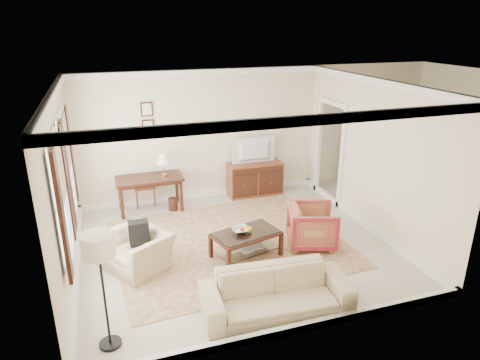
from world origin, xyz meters
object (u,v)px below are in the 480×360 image
striped_armchair (312,224)px  club_armchair (137,245)px  tv (255,143)px  coffee_table (246,238)px  writing_desk (150,182)px  sofa (276,286)px  sideboard (255,179)px

striped_armchair → club_armchair: club_armchair is taller
tv → coffee_table: (-1.12, -2.64, -0.90)m
writing_desk → coffee_table: 2.82m
coffee_table → sofa: sofa is taller
striped_armchair → club_armchair: size_ratio=0.86×
sideboard → tv: (0.00, -0.02, 0.87)m
coffee_table → sofa: (-0.08, -1.54, 0.04)m
tv → club_armchair: bearing=39.7°
writing_desk → tv: bearing=3.7°
sideboard → club_armchair: 3.81m
sideboard → sofa: sofa is taller
sideboard → club_armchair: club_armchair is taller
writing_desk → sofa: sofa is taller
coffee_table → writing_desk: bearing=117.8°
sofa → coffee_table: bearing=91.0°
sideboard → club_armchair: bearing=-140.1°
sideboard → coffee_table: size_ratio=1.01×
striped_armchair → tv: bearing=21.0°
striped_armchair → club_armchair: bearing=104.3°
sideboard → coffee_table: sideboard is taller
tv → sofa: bearing=73.9°
striped_armchair → sofa: striped_armchair is taller
tv → striped_armchair: size_ratio=1.15×
tv → sideboard: bearing=-90.0°
coffee_table → striped_armchair: bearing=1.0°
sideboard → striped_armchair: size_ratio=1.49×
coffee_table → club_armchair: club_armchair is taller
striped_armchair → writing_desk: bearing=64.3°
club_armchair → sofa: club_armchair is taller
coffee_table → striped_armchair: size_ratio=1.48×
tv → striped_armchair: 2.75m
tv → sofa: 4.43m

